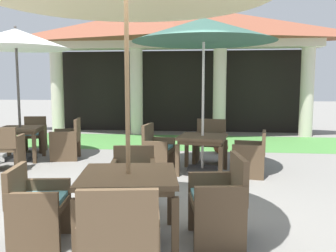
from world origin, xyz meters
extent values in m
plane|color=gray|center=(0.00, 0.00, 0.00)|extent=(60.00, 60.00, 0.00)
cylinder|color=beige|center=(-4.03, 7.40, 1.38)|extent=(0.41, 0.41, 2.76)
cylinder|color=beige|center=(-1.34, 7.40, 1.38)|extent=(0.41, 0.41, 2.76)
cylinder|color=beige|center=(1.34, 7.40, 1.38)|extent=(0.41, 0.41, 2.76)
cylinder|color=beige|center=(4.03, 7.40, 1.38)|extent=(0.41, 0.41, 2.76)
cube|color=beige|center=(0.00, 7.40, 2.88)|extent=(8.86, 0.70, 0.24)
pyramid|color=brown|center=(0.00, 7.40, 3.56)|extent=(9.26, 2.73, 1.12)
cube|color=black|center=(0.00, 8.30, 1.38)|extent=(8.66, 0.16, 2.76)
cube|color=#47843D|center=(0.00, 5.88, 0.00)|extent=(11.06, 2.68, 0.01)
cube|color=brown|center=(0.89, 2.39, 0.68)|extent=(0.96, 0.96, 0.05)
cube|color=brown|center=(0.89, 2.39, 0.62)|extent=(0.89, 0.89, 0.07)
cube|color=brown|center=(0.45, 2.07, 0.29)|extent=(0.08, 0.08, 0.58)
cube|color=brown|center=(1.21, 1.95, 0.29)|extent=(0.08, 0.08, 0.58)
cube|color=brown|center=(0.57, 2.84, 0.29)|extent=(0.08, 0.08, 0.58)
cube|color=brown|center=(1.33, 2.71, 0.29)|extent=(0.08, 0.08, 0.58)
cube|color=#2D2D2D|center=(0.89, 2.39, 0.05)|extent=(0.55, 0.55, 0.09)
cylinder|color=beige|center=(0.89, 2.39, 1.29)|extent=(0.04, 0.04, 2.58)
cone|color=#33594C|center=(0.89, 2.39, 2.62)|extent=(2.59, 2.59, 0.43)
sphere|color=beige|center=(0.89, 2.39, 2.86)|extent=(0.06, 0.06, 0.06)
cube|color=brown|center=(1.72, 2.26, 0.39)|extent=(0.63, 0.61, 0.07)
cube|color=teal|center=(1.72, 2.26, 0.45)|extent=(0.58, 0.57, 0.05)
cube|color=brown|center=(1.98, 2.22, 0.62)|extent=(0.14, 0.54, 0.40)
cube|color=brown|center=(1.68, 2.02, 0.30)|extent=(0.56, 0.15, 0.61)
cube|color=brown|center=(1.76, 2.50, 0.30)|extent=(0.56, 0.15, 0.61)
cube|color=brown|center=(1.44, 2.06, 0.18)|extent=(0.06, 0.06, 0.35)
cube|color=brown|center=(1.51, 2.54, 0.18)|extent=(0.06, 0.06, 0.35)
cube|color=brown|center=(1.93, 1.99, 0.18)|extent=(0.06, 0.06, 0.35)
cube|color=brown|center=(2.01, 2.46, 0.18)|extent=(0.06, 0.06, 0.35)
cube|color=brown|center=(1.02, 3.23, 0.42)|extent=(0.68, 0.61, 0.07)
cube|color=teal|center=(1.02, 3.23, 0.48)|extent=(0.63, 0.56, 0.05)
cube|color=brown|center=(1.06, 3.46, 0.68)|extent=(0.61, 0.16, 0.45)
cube|color=brown|center=(1.30, 3.18, 0.32)|extent=(0.14, 0.52, 0.64)
cube|color=brown|center=(0.74, 3.27, 0.32)|extent=(0.14, 0.52, 0.64)
cube|color=brown|center=(1.26, 2.96, 0.19)|extent=(0.06, 0.06, 0.39)
cube|color=brown|center=(0.71, 3.04, 0.19)|extent=(0.06, 0.06, 0.39)
cube|color=brown|center=(1.33, 3.41, 0.19)|extent=(0.06, 0.06, 0.39)
cube|color=brown|center=(0.78, 3.50, 0.19)|extent=(0.06, 0.06, 0.39)
cube|color=brown|center=(0.05, 2.53, 0.39)|extent=(0.57, 0.64, 0.07)
cube|color=teal|center=(0.05, 2.53, 0.45)|extent=(0.53, 0.59, 0.05)
cube|color=brown|center=(-0.17, 2.56, 0.65)|extent=(0.15, 0.57, 0.47)
cube|color=brown|center=(0.09, 2.79, 0.30)|extent=(0.49, 0.14, 0.60)
cube|color=brown|center=(0.01, 2.26, 0.30)|extent=(0.49, 0.14, 0.60)
cube|color=brown|center=(0.31, 2.75, 0.18)|extent=(0.06, 0.06, 0.35)
cube|color=brown|center=(0.23, 2.24, 0.18)|extent=(0.06, 0.06, 0.35)
cube|color=brown|center=(-0.12, 2.81, 0.18)|extent=(0.06, 0.06, 0.35)
cube|color=brown|center=(-0.20, 2.31, 0.18)|extent=(0.06, 0.06, 0.35)
cube|color=brown|center=(0.16, -0.68, 0.72)|extent=(1.13, 1.13, 0.05)
cube|color=brown|center=(0.16, -0.68, 0.66)|extent=(1.04, 1.04, 0.06)
cube|color=brown|center=(-0.22, -1.21, 0.31)|extent=(0.08, 0.08, 0.63)
cube|color=brown|center=(0.69, -1.07, 0.31)|extent=(0.08, 0.08, 0.63)
cube|color=brown|center=(-0.36, -0.30, 0.31)|extent=(0.08, 0.08, 0.63)
cube|color=brown|center=(0.55, -0.16, 0.31)|extent=(0.08, 0.08, 0.63)
cube|color=#2D2D2D|center=(0.16, -0.68, 0.04)|extent=(0.55, 0.55, 0.07)
cylinder|color=olive|center=(0.16, -0.68, 1.32)|extent=(0.05, 0.05, 2.65)
cube|color=brown|center=(0.30, -1.59, 0.42)|extent=(0.67, 0.65, 0.07)
cube|color=teal|center=(0.30, -1.59, 0.48)|extent=(0.61, 0.60, 0.05)
cube|color=brown|center=(0.34, -1.85, 0.69)|extent=(0.59, 0.15, 0.47)
cube|color=brown|center=(0.57, -1.55, 0.32)|extent=(0.15, 0.57, 0.65)
cube|color=brown|center=(-0.75, -0.82, 0.41)|extent=(0.60, 0.62, 0.07)
cube|color=teal|center=(-0.75, -0.82, 0.47)|extent=(0.55, 0.57, 0.05)
cube|color=brown|center=(-0.98, -0.86, 0.64)|extent=(0.14, 0.55, 0.37)
cube|color=brown|center=(-0.79, -0.57, 0.31)|extent=(0.52, 0.14, 0.63)
cube|color=brown|center=(-0.71, -1.07, 0.31)|extent=(0.52, 0.14, 0.63)
cube|color=brown|center=(-0.56, -0.54, 0.19)|extent=(0.06, 0.06, 0.38)
cube|color=brown|center=(-0.48, -1.03, 0.19)|extent=(0.06, 0.06, 0.38)
cube|color=brown|center=(-1.01, -0.61, 0.19)|extent=(0.06, 0.06, 0.38)
cube|color=brown|center=(-0.94, -1.10, 0.19)|extent=(0.06, 0.06, 0.38)
cube|color=brown|center=(1.07, -0.54, 0.42)|extent=(0.61, 0.68, 0.07)
cube|color=teal|center=(1.07, -0.54, 0.48)|extent=(0.56, 0.63, 0.05)
cube|color=brown|center=(1.31, -0.50, 0.68)|extent=(0.15, 0.61, 0.46)
cube|color=brown|center=(1.11, -0.82, 0.34)|extent=(0.53, 0.14, 0.67)
cube|color=brown|center=(1.03, -0.26, 0.34)|extent=(0.53, 0.14, 0.67)
cube|color=brown|center=(0.88, -0.85, 0.19)|extent=(0.06, 0.06, 0.38)
cube|color=brown|center=(0.80, -0.30, 0.19)|extent=(0.06, 0.06, 0.38)
cube|color=brown|center=(1.34, -0.78, 0.19)|extent=(0.06, 0.06, 0.38)
cube|color=brown|center=(1.26, -0.23, 0.19)|extent=(0.06, 0.06, 0.38)
cube|color=brown|center=(0.02, 0.23, 0.42)|extent=(0.62, 0.59, 0.07)
cube|color=teal|center=(0.02, 0.23, 0.48)|extent=(0.57, 0.54, 0.05)
cube|color=brown|center=(-0.02, 0.46, 0.65)|extent=(0.55, 0.14, 0.37)
cube|color=brown|center=(0.27, 0.27, 0.33)|extent=(0.14, 0.52, 0.66)
cube|color=brown|center=(-0.23, 0.19, 0.33)|extent=(0.14, 0.52, 0.66)
cube|color=brown|center=(0.30, 0.04, 0.19)|extent=(0.06, 0.06, 0.39)
cube|color=brown|center=(-0.19, -0.04, 0.19)|extent=(0.06, 0.06, 0.39)
cube|color=brown|center=(0.23, 0.49, 0.19)|extent=(0.06, 0.06, 0.39)
cube|color=brown|center=(-0.26, 0.42, 0.19)|extent=(0.06, 0.06, 0.39)
cube|color=brown|center=(-3.07, 3.12, 0.69)|extent=(1.00, 1.00, 0.05)
cube|color=brown|center=(-3.07, 3.12, 0.64)|extent=(0.92, 0.92, 0.06)
cube|color=brown|center=(-2.61, 2.81, 0.30)|extent=(0.08, 0.08, 0.61)
cube|color=brown|center=(-3.53, 3.42, 0.30)|extent=(0.08, 0.08, 0.61)
cube|color=brown|center=(-2.77, 3.58, 0.30)|extent=(0.08, 0.08, 0.61)
cube|color=#2D2D2D|center=(-3.07, 3.12, 0.05)|extent=(0.50, 0.50, 0.09)
cylinder|color=#4C4742|center=(-3.07, 3.12, 1.28)|extent=(0.05, 0.05, 2.57)
cone|color=white|center=(-3.07, 3.12, 2.61)|extent=(2.24, 2.24, 0.41)
sphere|color=#4C4742|center=(-3.07, 3.12, 2.84)|extent=(0.06, 0.06, 0.06)
cube|color=brown|center=(-2.13, 3.31, 0.43)|extent=(0.67, 0.67, 0.07)
cube|color=teal|center=(-2.13, 3.31, 0.49)|extent=(0.62, 0.61, 0.05)
cube|color=brown|center=(-1.87, 3.36, 0.68)|extent=(0.17, 0.56, 0.43)
cube|color=brown|center=(-2.08, 3.05, 0.32)|extent=(0.57, 0.17, 0.64)
cube|color=brown|center=(-2.19, 3.56, 0.32)|extent=(0.57, 0.17, 0.64)
cube|color=brown|center=(-2.34, 3.01, 0.20)|extent=(0.07, 0.07, 0.39)
cube|color=brown|center=(-2.44, 3.51, 0.20)|extent=(0.07, 0.07, 0.39)
cube|color=brown|center=(-1.83, 3.11, 0.20)|extent=(0.07, 0.07, 0.39)
cube|color=brown|center=(-1.93, 3.61, 0.20)|extent=(0.07, 0.07, 0.39)
cube|color=brown|center=(-3.26, 4.05, 0.40)|extent=(0.62, 0.65, 0.07)
cube|color=teal|center=(-3.26, 4.05, 0.46)|extent=(0.57, 0.60, 0.05)
cube|color=brown|center=(-3.31, 4.31, 0.64)|extent=(0.53, 0.16, 0.41)
cube|color=brown|center=(-3.02, 4.10, 0.32)|extent=(0.17, 0.56, 0.63)
cube|color=brown|center=(-3.50, 4.01, 0.32)|extent=(0.17, 0.56, 0.63)
cube|color=brown|center=(-2.98, 3.85, 0.18)|extent=(0.07, 0.07, 0.36)
cube|color=brown|center=(-3.44, 3.76, 0.18)|extent=(0.07, 0.07, 0.36)
cube|color=brown|center=(-3.08, 4.35, 0.18)|extent=(0.07, 0.07, 0.36)
cube|color=brown|center=(-3.54, 4.25, 0.18)|extent=(0.07, 0.07, 0.36)
cube|color=brown|center=(-2.88, 2.18, 0.43)|extent=(0.67, 0.63, 0.07)
cube|color=teal|center=(-2.88, 2.18, 0.49)|extent=(0.62, 0.58, 0.05)
cube|color=brown|center=(-2.83, 1.94, 0.66)|extent=(0.58, 0.17, 0.39)
cube|color=brown|center=(-2.62, 2.24, 0.34)|extent=(0.16, 0.53, 0.68)
cube|color=brown|center=(-2.67, 2.47, 0.20)|extent=(0.07, 0.07, 0.39)
cube|color=brown|center=(-2.58, 2.00, 0.20)|extent=(0.07, 0.07, 0.39)
ellipsoid|color=brown|center=(1.30, 4.32, 0.15)|extent=(0.35, 0.35, 0.29)
sphere|color=brown|center=(1.30, 4.32, 0.33)|extent=(0.08, 0.08, 0.08)
camera|label=1|loc=(0.97, -4.31, 1.68)|focal=38.91mm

